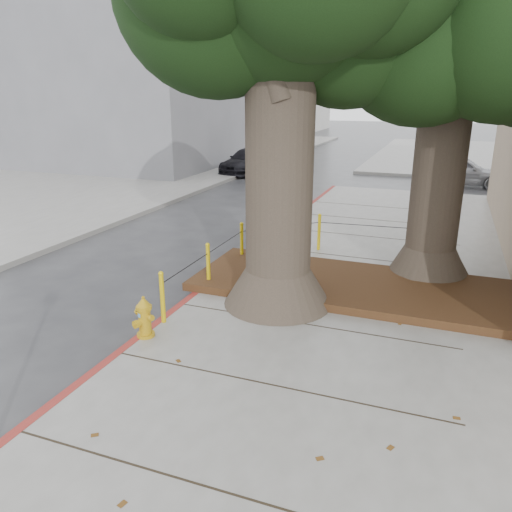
{
  "coord_description": "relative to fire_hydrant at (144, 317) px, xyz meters",
  "views": [
    {
      "loc": [
        2.44,
        -5.65,
        3.98
      ],
      "look_at": [
        -0.68,
        2.54,
        1.1
      ],
      "focal_mm": 35.0,
      "sensor_mm": 36.0,
      "label": 1
    }
  ],
  "objects": [
    {
      "name": "ground",
      "position": [
        1.9,
        -0.63,
        -0.49
      ],
      "size": [
        140.0,
        140.0,
        0.0
      ],
      "primitive_type": "plane",
      "color": "#28282B",
      "rests_on": "ground"
    },
    {
      "name": "sidewalk_opposite",
      "position": [
        -12.1,
        9.37,
        -0.42
      ],
      "size": [
        14.0,
        60.0,
        0.15
      ],
      "primitive_type": "cube",
      "color": "slate",
      "rests_on": "ground"
    },
    {
      "name": "building_far_grey",
      "position": [
        -13.1,
        21.37,
        5.51
      ],
      "size": [
        12.0,
        16.0,
        12.0
      ],
      "primitive_type": "cube",
      "color": "slate",
      "rests_on": "ground"
    },
    {
      "name": "planter_bed",
      "position": [
        2.8,
        3.27,
        -0.26
      ],
      "size": [
        6.4,
        2.6,
        0.16
      ],
      "primitive_type": "cube",
      "color": "black",
      "rests_on": "sidewalk_main"
    },
    {
      "name": "sidewalk_far",
      "position": [
        7.9,
        29.37,
        -0.42
      ],
      "size": [
        16.0,
        20.0,
        0.15
      ],
      "primitive_type": "cube",
      "color": "slate",
      "rests_on": "ground"
    },
    {
      "name": "fire_hydrant",
      "position": [
        0.0,
        0.0,
        0.0
      ],
      "size": [
        0.38,
        0.38,
        0.7
      ],
      "rotation": [
        0.0,
        0.0,
        -0.37
      ],
      "color": "#C39414",
      "rests_on": "sidewalk_main"
    },
    {
      "name": "curb_red",
      "position": [
        -0.1,
        1.87,
        -0.42
      ],
      "size": [
        0.14,
        26.0,
        0.16
      ],
      "primitive_type": "cube",
      "color": "maroon",
      "rests_on": "ground"
    },
    {
      "name": "car_dark",
      "position": [
        -5.25,
        17.84,
        0.12
      ],
      "size": [
        2.07,
        4.33,
        1.22
      ],
      "primitive_type": "imported",
      "rotation": [
        0.0,
        0.0,
        -0.09
      ],
      "color": "black",
      "rests_on": "ground"
    },
    {
      "name": "building_far_white",
      "position": [
        -15.1,
        44.37,
        7.01
      ],
      "size": [
        12.0,
        18.0,
        15.0
      ],
      "primitive_type": "cube",
      "color": "silver",
      "rests_on": "ground"
    },
    {
      "name": "tree_far",
      "position": [
        4.54,
        4.7,
        4.53
      ],
      "size": [
        4.5,
        3.8,
        7.17
      ],
      "color": "#4C3F33",
      "rests_on": "sidewalk_main"
    },
    {
      "name": "bollard_ring",
      "position": [
        1.04,
        3.75,
        0.17
      ],
      "size": [
        3.79,
        5.39,
        0.95
      ],
      "color": "gold",
      "rests_on": "sidewalk_main"
    },
    {
      "name": "car_silver",
      "position": [
        4.95,
        17.7,
        0.16
      ],
      "size": [
        3.84,
        1.56,
        1.31
      ],
      "primitive_type": "imported",
      "rotation": [
        0.0,
        0.0,
        1.57
      ],
      "color": "#95959A",
      "rests_on": "ground"
    }
  ]
}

